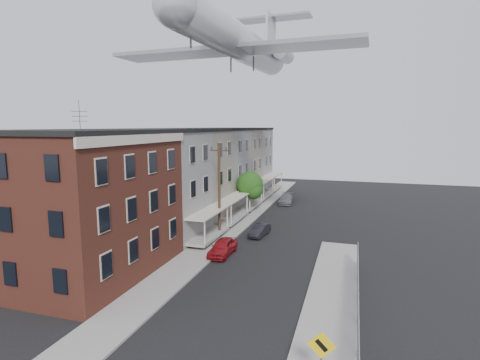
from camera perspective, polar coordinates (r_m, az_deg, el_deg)
The scene contains 19 objects.
ground at distance 19.15m, azimuth -6.39°, elevation -25.24°, with size 120.00×120.00×0.00m, color black.
sidewalk_left at distance 41.76m, azimuth -0.12°, elevation -6.32°, with size 3.00×62.00×0.12m, color gray.
sidewalk_right at distance 23.13m, azimuth 13.48°, elevation -18.97°, with size 3.00×26.00×0.12m, color gray.
curb_left at distance 41.36m, azimuth 1.81°, elevation -6.46°, with size 0.15×62.00×0.14m, color gray.
curb_right at distance 23.23m, azimuth 9.72°, elevation -18.70°, with size 0.15×26.00×0.14m, color gray.
corner_building at distance 28.95m, azimuth -23.05°, elevation -3.16°, with size 10.31×12.30×12.15m.
row_house_a at distance 36.58m, azimuth -13.40°, elevation -0.52°, with size 11.98×7.00×10.30m.
row_house_b at distance 42.69m, azimuth -8.64°, elevation 0.83°, with size 11.98×7.00×10.30m.
row_house_c at distance 49.04m, azimuth -5.08°, elevation 1.84°, with size 11.98×7.00×10.30m.
row_house_d at distance 55.54m, azimuth -2.35°, elevation 2.61°, with size 11.98×7.00×10.30m.
row_house_e at distance 62.15m, azimuth -0.19°, elevation 3.22°, with size 11.98×7.00×10.30m.
chainlink_fence at distance 21.80m, azimuth 17.53°, elevation -18.16°, with size 0.06×18.06×1.90m.
warning_sign at distance 16.12m, azimuth 12.27°, elevation -24.48°, with size 1.10×0.11×2.80m.
utility_pole at distance 35.27m, azimuth -3.18°, elevation -1.38°, with size 1.80×0.26×9.00m.
street_tree at distance 44.69m, azimuth 1.65°, elevation -0.92°, with size 3.22×3.20×5.20m.
car_near at distance 31.31m, azimuth -2.65°, elevation -10.16°, with size 1.60×3.97×1.35m, color maroon.
car_mid at distance 36.53m, azimuth 3.02°, elevation -7.66°, with size 1.18×3.39×1.12m, color black.
car_far at distance 51.70m, azimuth 7.03°, elevation -2.89°, with size 1.79×4.41×1.28m, color slate.
airplane at distance 37.18m, azimuth 0.12°, elevation 20.12°, with size 23.03×26.29×7.62m.
Camera 1 is at (6.53, -14.59, 10.54)m, focal length 28.00 mm.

